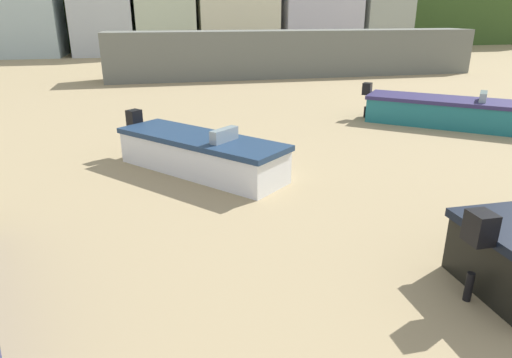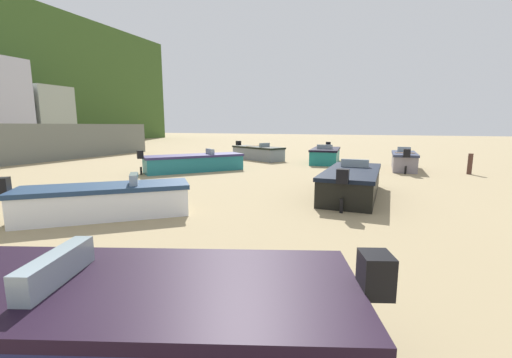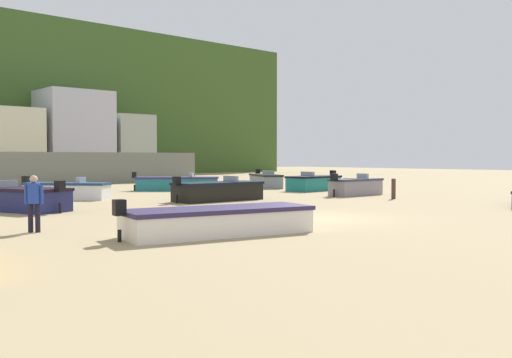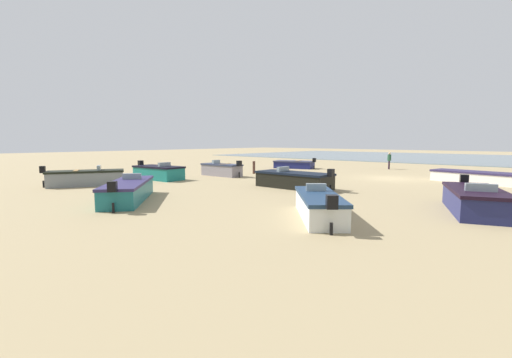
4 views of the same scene
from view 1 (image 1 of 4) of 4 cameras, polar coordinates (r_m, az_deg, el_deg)
The scene contains 6 objects.
harbor_pier at distance 26.79m, azimuth 5.14°, elevation 15.60°, with size 21.20×2.40×2.53m, color slate.
townhouse_far_left at distance 43.18m, azimuth -28.06°, elevation 19.04°, with size 6.18×5.16×8.22m, color #ADC2C3.
townhouse_centre_right at distance 43.31m, azimuth -2.70°, elevation 20.52°, with size 6.89×6.37×7.12m, color beige.
townhouse_far_right at distance 47.54m, azimuth 15.33°, elevation 19.81°, with size 4.57×5.65×7.04m, color #99A295.
boat_white_5 at distance 10.42m, azimuth -7.11°, elevation 3.24°, with size 3.77×4.10×1.18m.
boat_teal_7 at distance 16.00m, azimuth 23.33°, elevation 7.82°, with size 4.96×4.49×1.20m.
Camera 1 is at (-3.85, 4.59, 3.50)m, focal length 31.51 mm.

